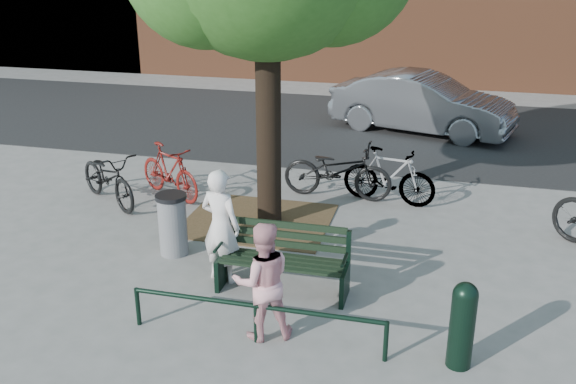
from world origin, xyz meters
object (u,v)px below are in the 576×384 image
(park_bench, at_px, (284,257))
(parked_car, at_px, (422,103))
(person_left, at_px, (221,226))
(person_right, at_px, (263,281))
(bollard, at_px, (462,322))
(litter_bin, at_px, (173,224))
(bicycle_c, at_px, (337,171))

(park_bench, distance_m, parked_car, 8.55)
(park_bench, xyz_separation_m, person_left, (-0.90, 0.07, 0.33))
(person_right, bearing_deg, bollard, 154.47)
(park_bench, distance_m, bollard, 2.57)
(litter_bin, bearing_deg, person_left, -30.47)
(parked_car, bearing_deg, litter_bin, 173.59)
(park_bench, bearing_deg, parked_car, 81.11)
(person_left, height_order, bicycle_c, person_left)
(park_bench, bearing_deg, person_right, -87.94)
(park_bench, xyz_separation_m, litter_bin, (-1.88, 0.65, 0.00))
(park_bench, relative_size, bicycle_c, 0.87)
(person_right, height_order, bollard, person_right)
(litter_bin, xyz_separation_m, parked_car, (3.20, 7.80, 0.25))
(litter_bin, bearing_deg, bicycle_c, 55.54)
(park_bench, distance_m, litter_bin, 1.98)
(bollard, xyz_separation_m, litter_bin, (-4.17, 1.81, -0.07))
(bollard, bearing_deg, person_right, 179.22)
(person_right, bearing_deg, parked_car, -122.37)
(bollard, relative_size, litter_bin, 1.09)
(park_bench, bearing_deg, litter_bin, 161.01)
(park_bench, distance_m, person_left, 0.96)
(person_left, distance_m, bollard, 3.43)
(parked_car, bearing_deg, person_left, -178.97)
(person_right, xyz_separation_m, parked_car, (1.28, 9.57, 0.00))
(park_bench, height_order, bicycle_c, bicycle_c)
(park_bench, distance_m, bicycle_c, 3.52)
(bicycle_c, bearing_deg, person_left, 165.69)
(person_right, relative_size, bicycle_c, 0.73)
(person_left, relative_size, litter_bin, 1.70)
(park_bench, relative_size, person_left, 1.08)
(bollard, distance_m, litter_bin, 4.55)
(person_left, xyz_separation_m, litter_bin, (-0.98, 0.57, -0.33))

